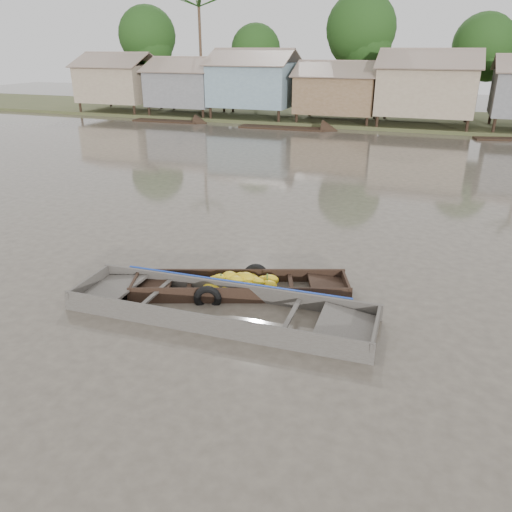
% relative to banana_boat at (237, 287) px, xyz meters
% --- Properties ---
extents(ground, '(120.00, 120.00, 0.00)m').
position_rel_banana_boat_xyz_m(ground, '(0.28, -0.59, -0.14)').
color(ground, '#494138').
rests_on(ground, ground).
extents(riverbank, '(120.00, 12.47, 10.22)m').
position_rel_banana_boat_xyz_m(riverbank, '(3.31, 31.27, 2.93)').
color(riverbank, '#384723').
rests_on(riverbank, ground).
extents(banana_boat, '(5.34, 2.97, 0.71)m').
position_rel_banana_boat_xyz_m(banana_boat, '(0.00, 0.00, 0.00)').
color(banana_boat, black).
rests_on(banana_boat, ground).
extents(viewer_boat, '(6.95, 2.02, 0.56)m').
position_rel_banana_boat_xyz_m(viewer_boat, '(0.07, -1.16, -0.09)').
color(viewer_boat, '#3E3834').
rests_on(viewer_boat, ground).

